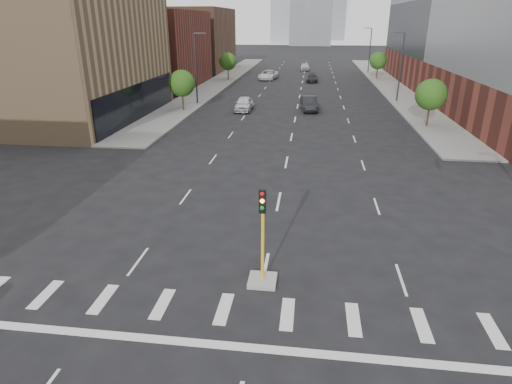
% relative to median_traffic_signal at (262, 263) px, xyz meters
% --- Properties ---
extents(sidewalk_left_far, '(5.00, 92.00, 0.15)m').
position_rel_median_traffic_signal_xyz_m(sidewalk_left_far, '(-15.00, 65.03, -0.90)').
color(sidewalk_left_far, gray).
rests_on(sidewalk_left_far, ground).
extents(sidewalk_right_far, '(5.00, 92.00, 0.15)m').
position_rel_median_traffic_signal_xyz_m(sidewalk_right_far, '(15.00, 65.03, -0.90)').
color(sidewalk_right_far, gray).
rests_on(sidewalk_right_far, ground).
extents(building_left_mid, '(20.00, 24.00, 14.00)m').
position_rel_median_traffic_signal_xyz_m(building_left_mid, '(-27.50, 31.03, 6.03)').
color(building_left_mid, '#967854').
rests_on(building_left_mid, ground).
extents(building_left_far_a, '(20.00, 22.00, 12.00)m').
position_rel_median_traffic_signal_xyz_m(building_left_far_a, '(-27.50, 57.03, 5.03)').
color(building_left_far_a, brown).
rests_on(building_left_far_a, ground).
extents(building_left_far_b, '(20.00, 24.00, 13.00)m').
position_rel_median_traffic_signal_xyz_m(building_left_far_b, '(-27.50, 83.03, 5.53)').
color(building_left_far_b, brown).
rests_on(building_left_far_b, ground).
extents(median_traffic_signal, '(1.20, 1.20, 4.40)m').
position_rel_median_traffic_signal_xyz_m(median_traffic_signal, '(0.00, 0.00, 0.00)').
color(median_traffic_signal, '#999993').
rests_on(median_traffic_signal, ground).
extents(streetlight_right_a, '(1.60, 0.22, 9.07)m').
position_rel_median_traffic_signal_xyz_m(streetlight_right_a, '(13.41, 46.03, 4.04)').
color(streetlight_right_a, '#2D2D30').
rests_on(streetlight_right_a, ground).
extents(streetlight_right_b, '(1.60, 0.22, 9.07)m').
position_rel_median_traffic_signal_xyz_m(streetlight_right_b, '(13.41, 81.03, 4.04)').
color(streetlight_right_b, '#2D2D30').
rests_on(streetlight_right_b, ground).
extents(streetlight_left, '(1.60, 0.22, 9.07)m').
position_rel_median_traffic_signal_xyz_m(streetlight_left, '(-13.41, 41.03, 4.04)').
color(streetlight_left, '#2D2D30').
rests_on(streetlight_left, ground).
extents(tree_left_near, '(3.20, 3.20, 4.85)m').
position_rel_median_traffic_signal_xyz_m(tree_left_near, '(-14.00, 36.03, 2.42)').
color(tree_left_near, '#382619').
rests_on(tree_left_near, ground).
extents(tree_left_far, '(3.20, 3.20, 4.85)m').
position_rel_median_traffic_signal_xyz_m(tree_left_far, '(-14.00, 66.03, 2.42)').
color(tree_left_far, '#382619').
rests_on(tree_left_far, ground).
extents(tree_right_near, '(3.20, 3.20, 4.85)m').
position_rel_median_traffic_signal_xyz_m(tree_right_near, '(14.00, 31.03, 2.42)').
color(tree_right_near, '#382619').
rests_on(tree_right_near, ground).
extents(tree_right_far, '(3.20, 3.20, 4.85)m').
position_rel_median_traffic_signal_xyz_m(tree_right_far, '(14.00, 71.03, 2.42)').
color(tree_right_far, '#382619').
rests_on(tree_right_far, ground).
extents(car_near_left, '(2.13, 5.07, 1.71)m').
position_rel_median_traffic_signal_xyz_m(car_near_left, '(-6.59, 37.31, -0.12)').
color(car_near_left, silver).
rests_on(car_near_left, ground).
extents(car_mid_right, '(2.43, 5.40, 1.72)m').
position_rel_median_traffic_signal_xyz_m(car_mid_right, '(1.50, 38.41, -0.11)').
color(car_mid_right, black).
rests_on(car_mid_right, ground).
extents(car_far_left, '(3.66, 6.51, 1.72)m').
position_rel_median_traffic_signal_xyz_m(car_far_left, '(-6.60, 67.71, -0.11)').
color(car_far_left, silver).
rests_on(car_far_left, ground).
extents(car_deep_right, '(2.08, 4.93, 1.42)m').
position_rel_median_traffic_signal_xyz_m(car_deep_right, '(1.74, 65.27, -0.26)').
color(car_deep_right, black).
rests_on(car_deep_right, ground).
extents(car_distant, '(2.15, 4.95, 1.66)m').
position_rel_median_traffic_signal_xyz_m(car_distant, '(-0.02, 84.55, -0.14)').
color(car_distant, silver).
rests_on(car_distant, ground).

